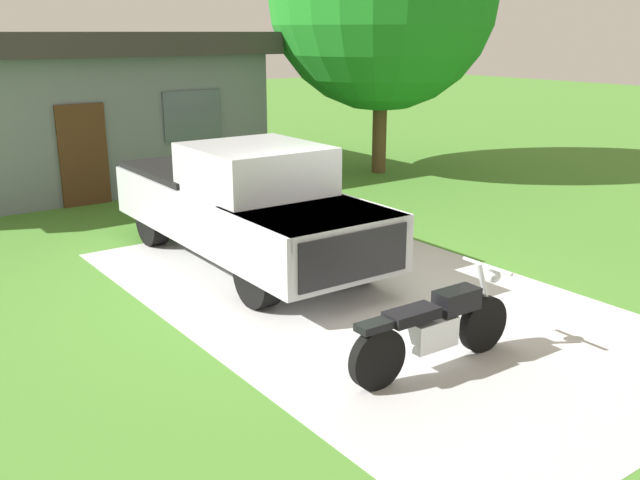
% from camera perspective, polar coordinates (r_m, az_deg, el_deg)
% --- Properties ---
extents(ground_plane, '(80.00, 80.00, 0.00)m').
position_cam_1_polar(ground_plane, '(9.69, 3.79, -4.84)').
color(ground_plane, '#477F2C').
extents(driveway_pad, '(5.03, 8.66, 0.01)m').
position_cam_1_polar(driveway_pad, '(9.69, 3.79, -4.82)').
color(driveway_pad, '#B8B8B8').
rests_on(driveway_pad, ground).
extents(motorcycle, '(2.21, 0.70, 1.09)m').
position_cam_1_polar(motorcycle, '(7.72, 9.23, -6.97)').
color(motorcycle, black).
rests_on(motorcycle, ground).
extents(pickup_truck, '(2.07, 5.65, 1.90)m').
position_cam_1_polar(pickup_truck, '(11.14, -6.31, 3.06)').
color(pickup_truck, black).
rests_on(pickup_truck, ground).
extents(neighbor_house, '(9.60, 5.60, 3.50)m').
position_cam_1_polar(neighbor_house, '(17.83, -21.30, 9.82)').
color(neighbor_house, slate).
rests_on(neighbor_house, ground).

